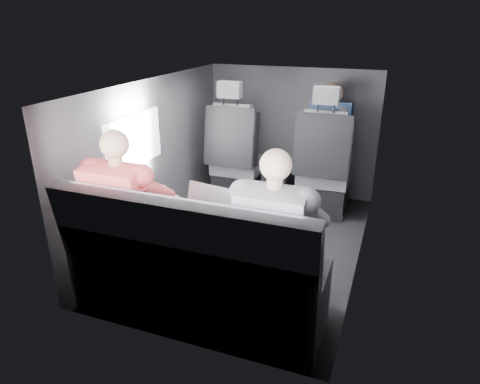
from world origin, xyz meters
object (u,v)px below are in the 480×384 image
at_px(soda_cup, 270,167).
at_px(laptop_black, 293,224).
at_px(rear_bench, 195,277).
at_px(passenger_rear_right, 278,240).
at_px(front_seat_left, 237,164).
at_px(water_bottle, 288,165).
at_px(laptop_silver, 219,212).
at_px(passenger_rear_left, 133,214).
at_px(front_seat_right, 323,175).
at_px(laptop_white, 154,203).
at_px(center_console, 279,187).
at_px(passenger_front_right, 329,133).

distance_m(soda_cup, laptop_black, 1.60).
height_order(rear_bench, passenger_rear_right, passenger_rear_right).
distance_m(front_seat_left, water_bottle, 0.56).
bearing_deg(laptop_silver, passenger_rear_left, -159.80).
xyz_separation_m(front_seat_right, soda_cup, (-0.50, -0.12, 0.06)).
bearing_deg(laptop_black, soda_cup, 111.61).
xyz_separation_m(front_seat_left, front_seat_right, (0.90, 0.00, 0.00)).
xyz_separation_m(front_seat_right, laptop_white, (-0.88, -1.62, 0.23)).
relative_size(laptop_silver, passenger_rear_right, 0.35).
relative_size(center_console, laptop_silver, 1.15).
bearing_deg(passenger_rear_right, passenger_rear_left, -179.99).
bearing_deg(laptop_black, water_bottle, 105.59).
xyz_separation_m(front_seat_right, laptop_silver, (-0.40, -1.61, 0.24)).
bearing_deg(passenger_rear_left, laptop_silver, 20.20).
bearing_deg(front_seat_right, laptop_white, -118.61).
height_order(laptop_white, passenger_front_right, passenger_front_right).
height_order(front_seat_left, laptop_silver, front_seat_left).
distance_m(laptop_silver, passenger_rear_left, 0.57).
bearing_deg(front_seat_left, center_console, 5.07).
xyz_separation_m(passenger_rear_left, passenger_front_right, (0.92, 2.06, 0.13)).
xyz_separation_m(front_seat_left, water_bottle, (0.55, -0.04, 0.07)).
bearing_deg(passenger_front_right, passenger_rear_left, -114.03).
relative_size(laptop_silver, laptop_black, 1.19).
bearing_deg(water_bottle, soda_cup, -149.96).
distance_m(front_seat_left, rear_bench, 1.96).
bearing_deg(passenger_rear_left, laptop_black, 11.25).
distance_m(laptop_black, passenger_rear_left, 1.04).
bearing_deg(rear_bench, passenger_rear_right, 10.83).
relative_size(front_seat_right, passenger_rear_left, 1.05).
relative_size(rear_bench, soda_cup, 6.79).
distance_m(water_bottle, laptop_silver, 1.58).
height_order(front_seat_left, laptop_black, front_seat_left).
height_order(laptop_silver, passenger_front_right, passenger_front_right).
height_order(center_console, soda_cup, soda_cup).
distance_m(center_console, laptop_black, 1.78).
height_order(laptop_black, passenger_rear_right, passenger_rear_right).
xyz_separation_m(laptop_white, passenger_front_right, (0.87, 1.88, 0.12)).
bearing_deg(passenger_rear_left, front_seat_right, 62.63).
xyz_separation_m(rear_bench, laptop_black, (0.54, 0.30, 0.32)).
bearing_deg(laptop_silver, laptop_black, 0.90).
xyz_separation_m(front_seat_right, laptop_black, (0.09, -1.60, 0.23)).
bearing_deg(front_seat_right, passenger_rear_right, -88.40).
relative_size(front_seat_right, passenger_front_right, 1.56).
distance_m(laptop_white, laptop_silver, 0.48).
bearing_deg(passenger_rear_right, front_seat_right, 91.60).
height_order(front_seat_left, passenger_rear_left, front_seat_left).
bearing_deg(front_seat_left, passenger_front_right, 16.25).
distance_m(center_console, soda_cup, 0.31).
relative_size(laptop_silver, passenger_front_right, 0.51).
height_order(soda_cup, laptop_white, laptop_white).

